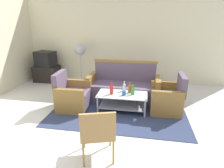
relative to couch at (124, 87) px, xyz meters
name	(u,v)px	position (x,y,z in m)	size (l,w,h in m)	color
ground_plane	(107,130)	(-0.14, -1.51, -0.32)	(14.00, 14.00, 0.00)	silver
wall_back	(125,38)	(-0.14, 1.55, 1.08)	(6.52, 0.12, 2.80)	beige
rug	(119,109)	(-0.03, -0.64, -0.31)	(2.98, 2.07, 0.01)	#2D3856
couch	(124,87)	(0.00, 0.00, 0.00)	(1.81, 0.76, 0.96)	#5B4C60
armchair_left	(73,96)	(-1.11, -0.73, -0.03)	(0.73, 0.78, 0.85)	#5B4C60
armchair_right	(167,99)	(1.04, -0.50, -0.03)	(0.71, 0.77, 0.85)	#5B4C60
coffee_table	(122,99)	(0.05, -0.67, -0.04)	(1.10, 0.60, 0.40)	silver
bottle_red	(111,90)	(-0.19, -0.73, 0.20)	(0.08, 0.08, 0.26)	red
bottle_brown	(130,89)	(0.20, -0.58, 0.19)	(0.08, 0.08, 0.25)	brown
bottle_green	(133,91)	(0.28, -0.67, 0.18)	(0.07, 0.07, 0.23)	#2D8C38
bottle_clear	(124,87)	(0.07, -0.49, 0.18)	(0.07, 0.07, 0.23)	silver
cup	(124,93)	(0.09, -0.74, 0.14)	(0.08, 0.08, 0.10)	#2659A5
tv_stand	(47,74)	(-2.68, 1.04, -0.06)	(0.80, 0.50, 0.52)	black
television	(45,59)	(-2.68, 1.04, 0.44)	(0.68, 0.56, 0.48)	black
pedestal_fan	(80,52)	(-1.50, 1.09, 0.70)	(0.36, 0.36, 1.27)	#2D2D33
wicker_chair	(98,131)	(-0.11, -2.31, 0.18)	(0.60, 0.60, 0.84)	#AD844C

